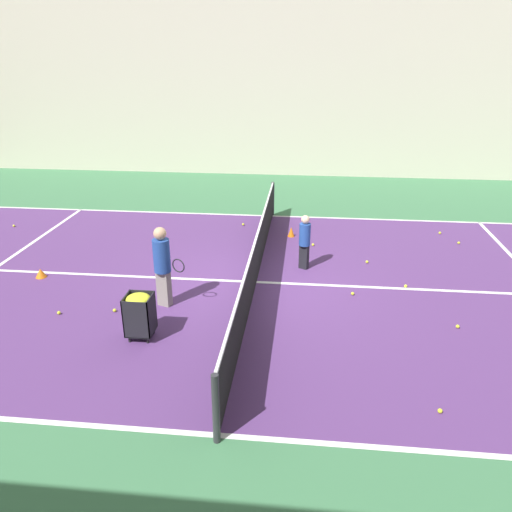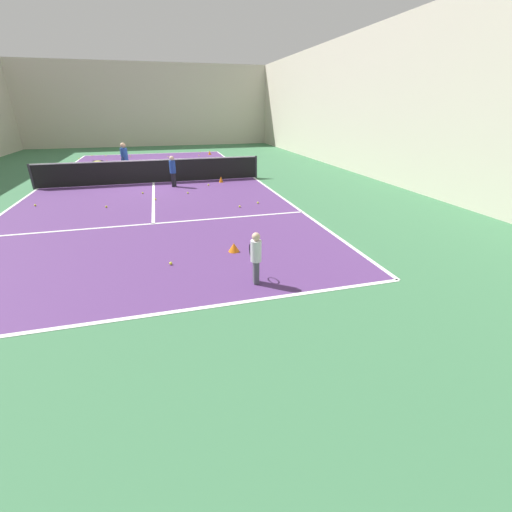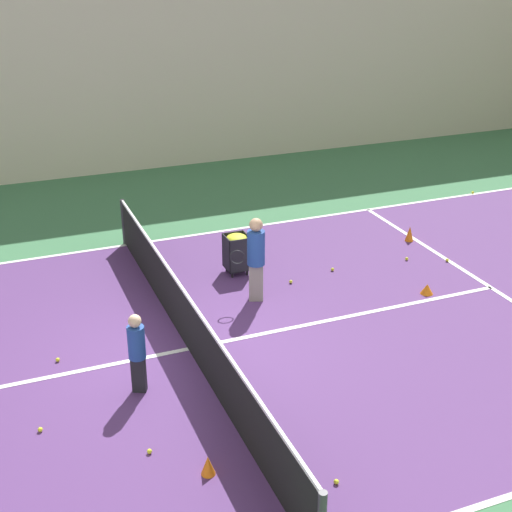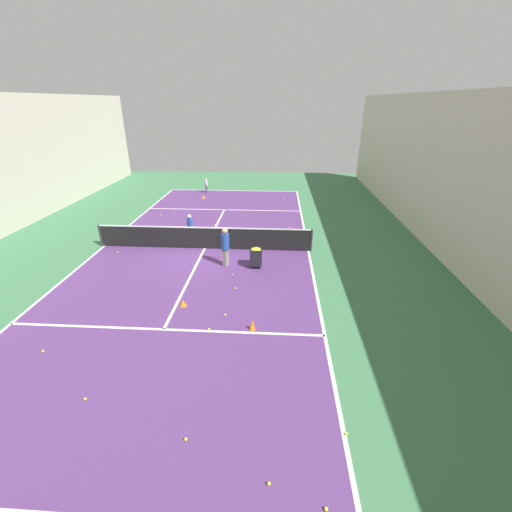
# 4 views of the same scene
# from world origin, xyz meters

# --- Properties ---
(ground_plane) EXTENTS (37.54, 37.54, 0.00)m
(ground_plane) POSITION_xyz_m (0.00, 0.00, 0.00)
(ground_plane) COLOR #3D754C
(court_playing_area) EXTENTS (9.55, 22.47, 0.00)m
(court_playing_area) POSITION_xyz_m (0.00, 0.00, 0.00)
(court_playing_area) COLOR #563370
(court_playing_area) RESTS_ON ground
(line_baseline_near) EXTENTS (9.55, 0.10, 0.00)m
(line_baseline_near) POSITION_xyz_m (0.00, -11.24, 0.01)
(line_baseline_near) COLOR white
(line_baseline_near) RESTS_ON ground
(line_sideline_left) EXTENTS (0.10, 22.47, 0.00)m
(line_sideline_left) POSITION_xyz_m (-4.77, 0.00, 0.01)
(line_sideline_left) COLOR white
(line_sideline_left) RESTS_ON ground
(line_sideline_right) EXTENTS (0.10, 22.47, 0.00)m
(line_sideline_right) POSITION_xyz_m (4.77, 0.00, 0.01)
(line_sideline_right) COLOR white
(line_sideline_right) RESTS_ON ground
(line_service_near) EXTENTS (9.55, 0.10, 0.00)m
(line_service_near) POSITION_xyz_m (0.00, -6.18, 0.01)
(line_service_near) COLOR white
(line_service_near) RESTS_ON ground
(line_service_far) EXTENTS (9.55, 0.10, 0.00)m
(line_service_far) POSITION_xyz_m (0.00, 6.18, 0.01)
(line_service_far) COLOR white
(line_service_far) RESTS_ON ground
(line_centre_service) EXTENTS (0.10, 12.36, 0.00)m
(line_centre_service) POSITION_xyz_m (0.00, 0.00, 0.01)
(line_centre_service) COLOR white
(line_centre_service) RESTS_ON ground
(hall_enclosure_left) EXTENTS (0.15, 33.84, 6.63)m
(hall_enclosure_left) POSITION_xyz_m (-10.38, 0.00, 3.31)
(hall_enclosure_left) COLOR beige
(hall_enclosure_left) RESTS_ON ground
(tennis_net) EXTENTS (9.85, 0.10, 1.05)m
(tennis_net) POSITION_xyz_m (0.00, 0.00, 0.54)
(tennis_net) COLOR #2D2D33
(tennis_net) RESTS_ON ground
(player_near_baseline) EXTENTS (0.23, 0.54, 1.05)m
(player_near_baseline) POSITION_xyz_m (1.98, -10.57, 0.60)
(player_near_baseline) COLOR #4C4C56
(player_near_baseline) RESTS_ON ground
(coach_at_net) EXTENTS (0.42, 0.69, 1.65)m
(coach_at_net) POSITION_xyz_m (-1.24, 1.70, 0.95)
(coach_at_net) COLOR gray
(coach_at_net) RESTS_ON ground
(child_midcourt) EXTENTS (0.35, 0.35, 1.30)m
(child_midcourt) POSITION_xyz_m (0.88, -1.03, 0.75)
(child_midcourt) COLOR black
(child_midcourt) RESTS_ON ground
(ball_cart) EXTENTS (0.47, 0.47, 0.85)m
(ball_cart) POSITION_xyz_m (-2.49, 1.79, 0.58)
(ball_cart) COLOR black
(ball_cart) RESTS_ON ground
(training_cone_0) EXTENTS (0.19, 0.19, 0.35)m
(training_cone_0) POSITION_xyz_m (-2.64, 6.01, 0.18)
(training_cone_0) COLOR orange
(training_cone_0) RESTS_ON ground
(training_cone_1) EXTENTS (0.19, 0.19, 0.27)m
(training_cone_1) POSITION_xyz_m (3.01, -0.65, 0.14)
(training_cone_1) COLOR orange
(training_cone_1) RESTS_ON ground
(training_cone_2) EXTENTS (0.25, 0.25, 0.20)m
(training_cone_2) POSITION_xyz_m (-0.25, 4.86, 0.10)
(training_cone_2) COLOR orange
(training_cone_2) RESTS_ON ground
(training_cone_4) EXTENTS (0.27, 0.27, 0.21)m
(training_cone_4) POSITION_xyz_m (1.89, -8.90, 0.11)
(training_cone_4) COLOR orange
(training_cone_4) RESTS_ON ground
(tennis_ball_0) EXTENTS (0.07, 0.07, 0.07)m
(tennis_ball_0) POSITION_xyz_m (-1.85, 3.65, 0.04)
(tennis_ball_0) COLOR yellow
(tennis_ball_0) RESTS_ON ground
(tennis_ball_1) EXTENTS (0.07, 0.07, 0.07)m
(tennis_ball_1) POSITION_xyz_m (-3.78, -8.84, 0.04)
(tennis_ball_1) COLOR yellow
(tennis_ball_1) RESTS_ON ground
(tennis_ball_2) EXTENTS (0.07, 0.07, 0.07)m
(tennis_ball_2) POSITION_xyz_m (-4.82, 9.43, 0.04)
(tennis_ball_2) COLOR yellow
(tennis_ball_2) RESTS_ON ground
(tennis_ball_3) EXTENTS (0.07, 0.07, 0.07)m
(tennis_ball_3) POSITION_xyz_m (3.64, -4.77, 0.04)
(tennis_ball_3) COLOR yellow
(tennis_ball_3) RESTS_ON ground
(tennis_ball_5) EXTENTS (0.07, 0.07, 0.07)m
(tennis_ball_5) POSITION_xyz_m (-1.57, -3.91, 0.04)
(tennis_ball_5) COLOR yellow
(tennis_ball_5) RESTS_ON ground
(tennis_ball_6) EXTENTS (0.07, 0.07, 0.07)m
(tennis_ball_6) POSITION_xyz_m (-4.00, -3.04, 0.04)
(tennis_ball_6) COLOR yellow
(tennis_ball_6) RESTS_ON ground
(tennis_ball_7) EXTENTS (0.07, 0.07, 0.07)m
(tennis_ball_7) POSITION_xyz_m (-1.74, 5.37, 0.04)
(tennis_ball_7) COLOR yellow
(tennis_ball_7) RESTS_ON ground
(tennis_ball_8) EXTENTS (0.07, 0.07, 0.07)m
(tennis_ball_8) POSITION_xyz_m (-0.41, -2.08, 0.04)
(tennis_ball_8) COLOR yellow
(tennis_ball_8) RESTS_ON ground
(tennis_ball_9) EXTENTS (0.07, 0.07, 0.07)m
(tennis_ball_9) POSITION_xyz_m (-3.26, 10.53, 0.04)
(tennis_ball_9) COLOR yellow
(tennis_ball_9) RESTS_ON ground
(tennis_ball_10) EXTENTS (0.07, 0.07, 0.07)m
(tennis_ball_10) POSITION_xyz_m (1.33, -2.55, 0.04)
(tennis_ball_10) COLOR yellow
(tennis_ball_10) RESTS_ON ground
(tennis_ball_11) EXTENTS (0.07, 0.07, 0.07)m
(tennis_ball_11) POSITION_xyz_m (0.07, -3.24, 0.04)
(tennis_ball_11) COLOR yellow
(tennis_ball_11) RESTS_ON ground
(tennis_ball_12) EXTENTS (0.07, 0.07, 0.07)m
(tennis_ball_12) POSITION_xyz_m (-1.36, 6.13, 0.04)
(tennis_ball_12) COLOR yellow
(tennis_ball_12) RESTS_ON ground
(tennis_ball_14) EXTENTS (0.07, 0.07, 0.07)m
(tennis_ball_14) POSITION_xyz_m (0.38, -9.28, 0.04)
(tennis_ball_14) COLOR yellow
(tennis_ball_14) RESTS_ON ground
(tennis_ball_15) EXTENTS (0.07, 0.07, 0.07)m
(tennis_ball_15) POSITION_xyz_m (-1.57, 9.76, 0.04)
(tennis_ball_15) COLOR yellow
(tennis_ball_15) RESTS_ON ground
(tennis_ball_16) EXTENTS (0.07, 0.07, 0.07)m
(tennis_ball_16) POSITION_xyz_m (0.97, 8.90, 0.04)
(tennis_ball_16) COLOR yellow
(tennis_ball_16) RESTS_ON ground
(tennis_ball_17) EXTENTS (0.07, 0.07, 0.07)m
(tennis_ball_17) POSITION_xyz_m (-4.23, 10.88, 0.04)
(tennis_ball_17) COLOR yellow
(tennis_ball_17) RESTS_ON ground
(tennis_ball_18) EXTENTS (0.07, 0.07, 0.07)m
(tennis_ball_18) POSITION_xyz_m (2.89, -5.09, 0.04)
(tennis_ball_18) COLOR yellow
(tennis_ball_18) RESTS_ON ground
(tennis_ball_19) EXTENTS (0.07, 0.07, 0.07)m
(tennis_ball_19) POSITION_xyz_m (2.96, 7.38, 0.04)
(tennis_ball_19) COLOR yellow
(tennis_ball_19) RESTS_ON ground
(tennis_ball_20) EXTENTS (0.07, 0.07, 0.07)m
(tennis_ball_20) POSITION_xyz_m (-1.64, 2.61, 0.04)
(tennis_ball_20) COLOR yellow
(tennis_ball_20) RESTS_ON ground
(tennis_ball_21) EXTENTS (0.07, 0.07, 0.07)m
(tennis_ball_21) POSITION_xyz_m (2.35, -1.25, 0.04)
(tennis_ball_21) COLOR yellow
(tennis_ball_21) RESTS_ON ground
(tennis_ball_22) EXTENTS (0.07, 0.07, 0.07)m
(tennis_ball_22) POSITION_xyz_m (3.79, 0.78, 0.04)
(tennis_ball_22) COLOR yellow
(tennis_ball_22) RESTS_ON ground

